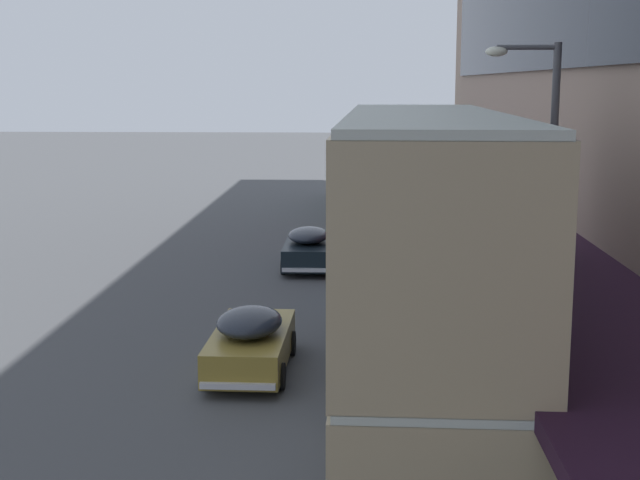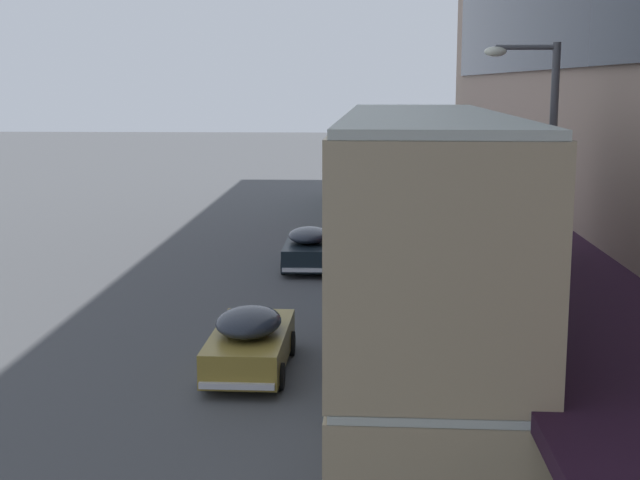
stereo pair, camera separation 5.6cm
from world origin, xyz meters
TOP-DOWN VIEW (x-y plane):
  - transit_bus_kerbside_front at (3.97, 5.72)m, footprint 3.01×10.93m
  - transit_bus_kerbside_rear at (4.38, 28.51)m, footprint 2.87×11.33m
  - transit_bus_kerbside_far at (3.88, 42.17)m, footprint 2.76×11.26m
  - sedan_oncoming_front at (0.26, 12.13)m, footprint 1.99×4.54m
  - sedan_second_near at (0.96, 24.86)m, footprint 1.91×4.93m
  - vw_van at (3.78, 19.84)m, footprint 1.94×4.57m
  - street_lamp at (6.63, 9.27)m, footprint 1.50×0.28m
  - fire_hydrant at (6.62, 5.54)m, footprint 0.20×0.40m

SIDE VIEW (x-z plane):
  - fire_hydrant at x=6.62m, z-range 0.14..0.84m
  - sedan_second_near at x=0.96m, z-range -0.01..1.56m
  - sedan_oncoming_front at x=0.26m, z-range -0.02..1.60m
  - vw_van at x=3.78m, z-range 0.12..2.08m
  - transit_bus_kerbside_far at x=3.88m, z-range 0.24..3.46m
  - transit_bus_kerbside_rear at x=4.38m, z-range 0.24..3.48m
  - transit_bus_kerbside_front at x=3.97m, z-range 0.24..6.79m
  - street_lamp at x=6.63m, z-range 0.73..8.39m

